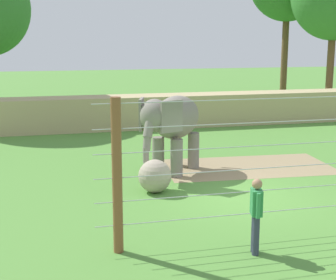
# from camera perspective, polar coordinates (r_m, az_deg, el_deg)

# --- Properties ---
(ground_plane) EXTENTS (120.00, 120.00, 0.00)m
(ground_plane) POSITION_cam_1_polar(r_m,az_deg,el_deg) (14.86, 8.49, -6.44)
(ground_plane) COLOR #518938
(dirt_patch) EXTENTS (6.22, 3.59, 0.01)m
(dirt_patch) POSITION_cam_1_polar(r_m,az_deg,el_deg) (18.27, 9.11, -3.02)
(dirt_patch) COLOR #937F5B
(dirt_patch) RESTS_ON ground
(embankment_wall) EXTENTS (36.00, 1.80, 1.67)m
(embankment_wall) POSITION_cam_1_polar(r_m,az_deg,el_deg) (25.97, -1.65, 3.33)
(embankment_wall) COLOR tan
(embankment_wall) RESTS_ON ground
(elephant) EXTENTS (2.96, 3.10, 2.70)m
(elephant) POSITION_cam_1_polar(r_m,az_deg,el_deg) (16.87, 0.53, 2.10)
(elephant) COLOR gray
(elephant) RESTS_ON ground
(enrichment_ball) EXTENTS (1.00, 1.00, 1.00)m
(enrichment_ball) POSITION_cam_1_polar(r_m,az_deg,el_deg) (14.99, -1.51, -4.15)
(enrichment_ball) COLOR tan
(enrichment_ball) RESTS_ON ground
(cable_fence) EXTENTS (9.18, 0.22, 3.39)m
(cable_fence) POSITION_cam_1_polar(r_m,az_deg,el_deg) (11.85, 14.13, -2.73)
(cable_fence) COLOR brown
(cable_fence) RESTS_ON ground
(zookeeper) EXTENTS (0.30, 0.59, 1.67)m
(zookeeper) POSITION_cam_1_polar(r_m,az_deg,el_deg) (10.87, 10.05, -8.19)
(zookeeper) COLOR #33384C
(zookeeper) RESTS_ON ground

